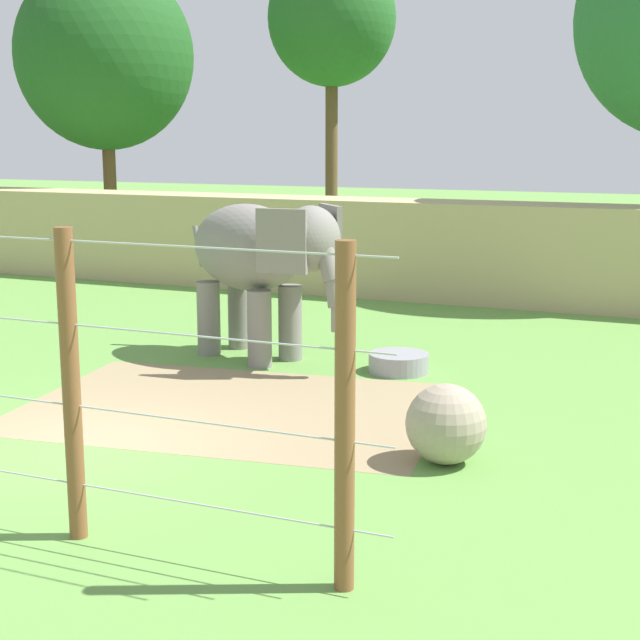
% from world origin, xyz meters
% --- Properties ---
extents(ground_plane, '(120.00, 120.00, 0.00)m').
position_xyz_m(ground_plane, '(0.00, 0.00, 0.00)').
color(ground_plane, '#609342').
extents(dirt_patch, '(7.10, 5.42, 0.01)m').
position_xyz_m(dirt_patch, '(1.03, 2.63, 0.00)').
color(dirt_patch, '#937F5B').
rests_on(dirt_patch, ground).
extents(embankment_wall, '(36.00, 1.80, 2.55)m').
position_xyz_m(embankment_wall, '(0.00, 13.74, 1.27)').
color(embankment_wall, tan).
rests_on(embankment_wall, ground).
extents(elephant, '(3.88, 2.49, 3.04)m').
position_xyz_m(elephant, '(-0.00, 5.76, 2.01)').
color(elephant, gray).
rests_on(elephant, ground).
extents(enrichment_ball, '(1.07, 1.07, 1.07)m').
position_xyz_m(enrichment_ball, '(4.85, 1.44, 0.54)').
color(enrichment_ball, gray).
rests_on(enrichment_ball, ground).
extents(water_tub, '(1.10, 1.10, 0.35)m').
position_xyz_m(water_tub, '(2.77, 5.84, 0.18)').
color(water_tub, gray).
rests_on(water_tub, ground).
extents(tree_far_left, '(5.97, 5.97, 9.95)m').
position_xyz_m(tree_far_left, '(-11.49, 17.49, 6.80)').
color(tree_far_left, brown).
rests_on(tree_far_left, ground).
extents(tree_behind_wall, '(4.47, 4.47, 10.55)m').
position_xyz_m(tree_behind_wall, '(-4.96, 21.72, 8.13)').
color(tree_behind_wall, brown).
rests_on(tree_behind_wall, ground).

